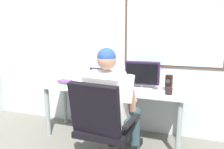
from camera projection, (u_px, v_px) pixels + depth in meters
The scene contains 10 objects.
wall_rear at pixel (137, 40), 2.97m from camera, with size 5.01×0.08×2.63m.
desk at pixel (112, 94), 2.85m from camera, with size 1.89×0.60×0.72m.
office_chair at pixel (101, 122), 2.09m from camera, with size 0.64×0.63×0.99m.
person_seated at pixel (112, 104), 2.30m from camera, with size 0.55×0.83×1.28m.
crt_monitor at pixel (142, 74), 2.73m from camera, with size 0.43×0.23×0.35m.
laptop at pixel (98, 80), 2.98m from camera, with size 0.33×0.34×0.23m.
wine_glass at pixel (115, 81), 2.71m from camera, with size 0.08×0.08×0.15m.
desk_speaker at pixel (169, 83), 2.65m from camera, with size 0.09×0.10×0.19m.
book_stack at pixel (65, 82), 3.00m from camera, with size 0.20×0.17×0.05m.
coffee_mug at pixel (169, 91), 2.48m from camera, with size 0.08×0.08×0.08m.
Camera 1 is at (0.66, -0.83, 1.43)m, focal length 34.19 mm.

